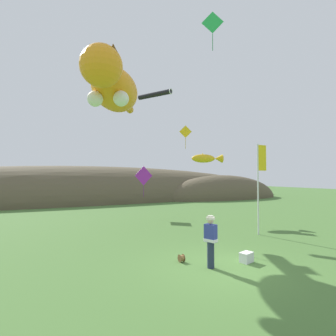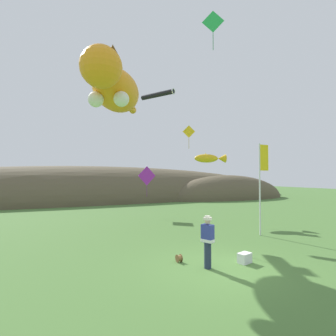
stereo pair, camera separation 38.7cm
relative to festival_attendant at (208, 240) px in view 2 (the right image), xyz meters
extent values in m
plane|color=#477033|center=(0.30, -0.16, -0.95)|extent=(120.00, 120.00, 0.00)
ellipsoid|color=brown|center=(0.30, 26.76, -0.95)|extent=(63.62, 12.30, 8.84)
ellipsoid|color=brown|center=(18.24, 22.20, -0.95)|extent=(18.76, 6.81, 6.57)
cylinder|color=#232D47|center=(0.00, 0.00, -0.51)|extent=(0.24, 0.24, 0.88)
cube|color=navy|center=(0.00, 0.00, 0.23)|extent=(0.37, 0.46, 0.60)
cube|color=white|center=(0.00, 0.00, -0.01)|extent=(0.40, 0.49, 0.10)
sphere|color=beige|center=(0.00, 0.00, 0.64)|extent=(0.20, 0.20, 0.20)
cylinder|color=beige|center=(0.00, 0.00, 0.73)|extent=(0.30, 0.30, 0.09)
cylinder|color=beige|center=(0.00, 0.00, 0.79)|extent=(0.20, 0.20, 0.07)
cylinder|color=olive|center=(-0.59, 0.98, -0.81)|extent=(0.16, 0.21, 0.21)
cylinder|color=brown|center=(-0.67, 0.98, -0.81)|extent=(0.02, 0.28, 0.28)
cylinder|color=brown|center=(-0.51, 0.98, -0.81)|extent=(0.02, 0.28, 0.28)
cube|color=white|center=(1.51, -0.11, -0.80)|extent=(0.54, 0.43, 0.30)
cube|color=white|center=(1.51, -0.11, -0.62)|extent=(0.55, 0.44, 0.06)
cylinder|color=silver|center=(5.33, 3.02, 1.49)|extent=(0.08, 0.08, 4.88)
cube|color=yellow|center=(5.65, 3.02, 3.18)|extent=(0.60, 0.03, 1.40)
ellipsoid|color=orange|center=(-1.53, 6.60, 6.86)|extent=(4.17, 5.02, 2.12)
ellipsoid|color=white|center=(-1.63, 6.42, 6.48)|extent=(2.51, 3.15, 1.16)
sphere|color=orange|center=(-2.85, 4.19, 7.08)|extent=(1.91, 1.91, 1.91)
cone|color=#55330A|center=(-2.39, 3.94, 7.77)|extent=(0.92, 0.92, 0.64)
cone|color=#55330A|center=(-3.31, 4.44, 7.77)|extent=(0.92, 0.92, 0.64)
sphere|color=white|center=(-1.71, 4.93, 5.96)|extent=(0.76, 0.76, 0.76)
sphere|color=white|center=(-2.84, 5.54, 5.96)|extent=(0.76, 0.76, 0.76)
cylinder|color=orange|center=(0.09, 9.58, 6.97)|extent=(1.56, 2.29, 0.51)
ellipsoid|color=gold|center=(5.75, 8.78, 3.50)|extent=(1.90, 1.16, 0.63)
cone|color=gold|center=(6.88, 8.43, 3.50)|extent=(0.74, 0.77, 0.63)
cone|color=gold|center=(5.70, 8.79, 3.77)|extent=(0.37, 0.37, 0.29)
sphere|color=black|center=(5.25, 9.15, 3.55)|extent=(0.15, 0.15, 0.15)
cylinder|color=black|center=(2.47, 10.37, 8.29)|extent=(1.79, 2.65, 0.36)
torus|color=white|center=(3.21, 9.14, 8.29)|extent=(0.41, 0.28, 0.44)
cube|color=purple|center=(2.19, 11.81, 2.22)|extent=(1.52, 0.16, 1.53)
cylinder|color=black|center=(2.19, 11.82, 2.22)|extent=(1.02, 0.11, 0.02)
cube|color=#6B1A7C|center=(2.19, 11.81, 1.00)|extent=(0.03, 0.01, 0.90)
cube|color=yellow|center=(5.58, 11.07, 5.85)|extent=(0.95, 0.44, 1.03)
cylinder|color=black|center=(5.58, 11.09, 5.85)|extent=(0.64, 0.30, 0.02)
cube|color=#A98511|center=(5.58, 11.07, 4.88)|extent=(0.03, 0.02, 0.90)
cube|color=green|center=(2.52, 3.22, 9.98)|extent=(0.94, 0.64, 1.12)
cylinder|color=black|center=(2.52, 3.23, 9.98)|extent=(0.63, 0.43, 0.02)
cube|color=#1A7C35|center=(2.52, 3.22, 8.97)|extent=(0.03, 0.02, 0.90)
cube|color=#19BFBF|center=(-0.48, 12.26, 9.25)|extent=(1.09, 0.07, 1.09)
cylinder|color=black|center=(-0.48, 12.27, 9.25)|extent=(0.73, 0.05, 0.02)
cube|color=#118585|center=(-0.48, 12.26, 8.25)|extent=(0.03, 0.01, 0.90)
camera|label=1|loc=(-5.37, -7.39, 2.17)|focal=28.00mm
camera|label=2|loc=(-5.03, -7.56, 2.17)|focal=28.00mm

